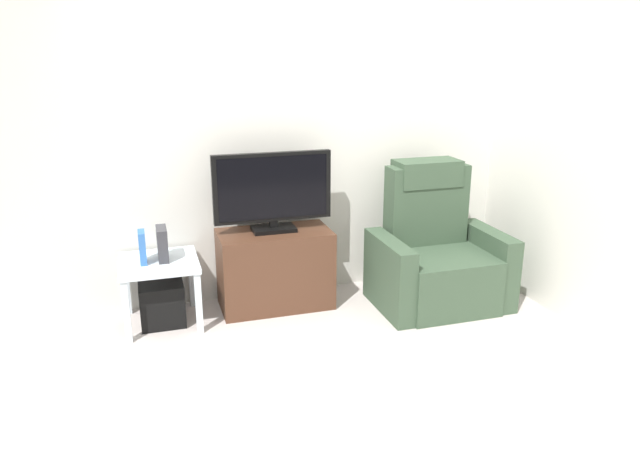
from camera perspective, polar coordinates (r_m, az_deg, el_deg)
The scene contains 10 objects.
ground_plane at distance 3.97m, azimuth 0.22°, elevation -11.95°, with size 6.40×6.40×0.00m, color #BCB2AD.
wall_back at distance 4.60m, azimuth -4.03°, elevation 9.22°, with size 6.40×0.06×2.60m, color silver.
wall_side at distance 4.46m, azimuth 24.19°, elevation 7.53°, with size 0.06×4.48×2.60m, color silver.
tv_stand at distance 4.56m, azimuth -4.31°, elevation -3.86°, with size 0.84×0.44×0.60m.
television at distance 4.40m, azimuth -4.54°, elevation 3.66°, with size 0.88×0.20×0.59m.
recliner_armchair at distance 4.70m, azimuth 11.00°, elevation -2.56°, with size 0.98×0.78×1.08m.
side_table at distance 4.38m, azimuth -15.09°, elevation -3.91°, with size 0.54×0.54×0.48m.
subwoofer_box at distance 4.47m, azimuth -14.84°, elevation -6.85°, with size 0.31×0.31×0.31m, color black.
book_upright at distance 4.30m, azimuth -16.60°, elevation -1.73°, with size 0.05×0.14×0.23m, color #3366B2.
game_console at distance 4.33m, azimuth -14.83°, elevation -1.42°, with size 0.07×0.20×0.24m, color #333338.
Camera 1 is at (-1.04, -3.31, 1.92)m, focal length 33.52 mm.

